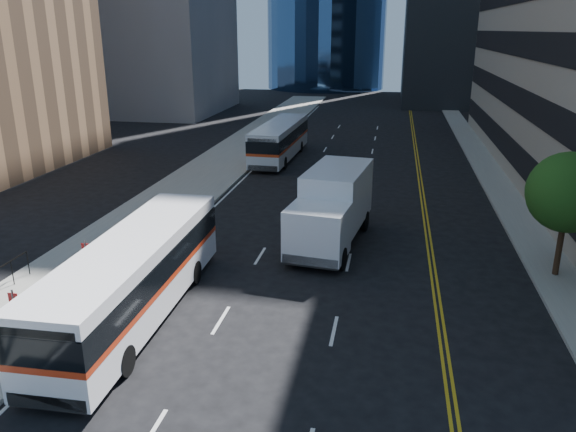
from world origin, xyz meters
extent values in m
plane|color=black|center=(0.00, 0.00, 0.00)|extent=(160.00, 160.00, 0.00)
cube|color=gray|center=(-10.50, 25.00, 0.07)|extent=(5.00, 90.00, 0.15)
cube|color=gray|center=(9.00, 25.00, 0.07)|extent=(2.00, 90.00, 0.15)
cylinder|color=#332114|center=(9.00, 8.00, 1.25)|extent=(0.24, 0.24, 2.20)
sphere|color=#1E4714|center=(9.00, 8.00, 3.65)|extent=(3.20, 3.20, 3.20)
cube|color=white|center=(-6.47, 1.70, 0.85)|extent=(2.67, 11.36, 1.04)
cube|color=red|center=(-6.47, 1.70, 1.46)|extent=(2.69, 11.38, 0.21)
cube|color=black|center=(-6.47, 1.70, 1.98)|extent=(2.69, 11.38, 0.85)
cube|color=white|center=(-6.47, 1.70, 2.69)|extent=(2.67, 11.36, 0.47)
cylinder|color=black|center=(-7.51, -1.72, 0.47)|extent=(0.30, 0.95, 0.94)
cylinder|color=black|center=(-5.30, -1.67, 0.47)|extent=(0.30, 0.95, 0.94)
cylinder|color=black|center=(-7.63, 4.69, 0.47)|extent=(0.30, 0.95, 0.94)
cylinder|color=black|center=(-5.42, 4.73, 0.47)|extent=(0.30, 0.95, 0.94)
cube|color=silver|center=(-6.57, 27.83, 0.82)|extent=(2.69, 10.95, 1.00)
cube|color=red|center=(-6.57, 27.83, 1.41)|extent=(2.71, 10.97, 0.20)
cube|color=black|center=(-6.57, 27.83, 1.90)|extent=(2.71, 10.97, 0.82)
cube|color=silver|center=(-6.57, 27.83, 2.58)|extent=(2.69, 10.95, 0.45)
cylinder|color=black|center=(-7.72, 24.60, 0.45)|extent=(0.30, 0.91, 0.91)
cylinder|color=black|center=(-5.61, 24.53, 0.45)|extent=(0.30, 0.91, 0.91)
cylinder|color=black|center=(-7.54, 30.76, 0.45)|extent=(0.30, 0.91, 0.91)
cylinder|color=black|center=(-5.42, 30.69, 0.45)|extent=(0.30, 0.91, 0.91)
cube|color=white|center=(-0.85, 7.49, 1.51)|extent=(2.78, 2.61, 2.19)
cube|color=black|center=(-0.98, 6.51, 1.93)|extent=(2.29, 0.36, 1.15)
cube|color=white|center=(-0.37, 11.11, 2.14)|extent=(3.14, 5.30, 2.72)
cube|color=black|center=(-0.52, 9.98, 0.57)|extent=(2.79, 7.08, 0.26)
cylinder|color=black|center=(-2.00, 7.43, 0.50)|extent=(0.42, 1.03, 1.00)
cylinder|color=black|center=(0.25, 7.14, 0.50)|extent=(0.42, 1.03, 1.00)
cylinder|color=black|center=(-1.32, 12.61, 0.50)|extent=(0.42, 1.03, 1.00)
cylinder|color=black|center=(0.93, 12.31, 0.50)|extent=(0.42, 1.03, 1.00)
camera|label=1|loc=(2.06, -14.84, 9.74)|focal=35.00mm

